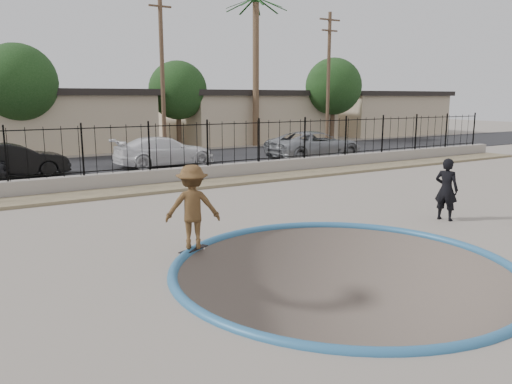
{
  "coord_description": "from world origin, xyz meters",
  "views": [
    {
      "loc": [
        -6.53,
        -8.27,
        3.41
      ],
      "look_at": [
        -0.24,
        2.0,
        1.11
      ],
      "focal_mm": 35.0,
      "sensor_mm": 36.0,
      "label": 1
    }
  ],
  "objects_px": {
    "videographer": "(446,189)",
    "car_d": "(315,145)",
    "skateboard": "(194,249)",
    "car_c": "(165,151)",
    "car_b": "(13,161)",
    "skater": "(193,211)"
  },
  "relations": [
    {
      "from": "videographer",
      "to": "car_b",
      "type": "height_order",
      "value": "videographer"
    },
    {
      "from": "skater",
      "to": "car_c",
      "type": "bearing_deg",
      "value": -84.29
    },
    {
      "from": "skateboard",
      "to": "car_b",
      "type": "height_order",
      "value": "car_b"
    },
    {
      "from": "skateboard",
      "to": "car_c",
      "type": "height_order",
      "value": "car_c"
    },
    {
      "from": "car_b",
      "to": "skater",
      "type": "bearing_deg",
      "value": -172.23
    },
    {
      "from": "videographer",
      "to": "car_b",
      "type": "distance_m",
      "value": 17.24
    },
    {
      "from": "skater",
      "to": "videographer",
      "type": "xyz_separation_m",
      "value": [
        7.26,
        -1.0,
        -0.06
      ]
    },
    {
      "from": "videographer",
      "to": "car_d",
      "type": "distance_m",
      "value": 13.89
    },
    {
      "from": "skateboard",
      "to": "skater",
      "type": "bearing_deg",
      "value": -69.51
    },
    {
      "from": "skateboard",
      "to": "car_d",
      "type": "distance_m",
      "value": 17.31
    },
    {
      "from": "skateboard",
      "to": "videographer",
      "type": "bearing_deg",
      "value": -32.34
    },
    {
      "from": "skater",
      "to": "car_c",
      "type": "relative_size",
      "value": 0.37
    },
    {
      "from": "skateboard",
      "to": "videographer",
      "type": "distance_m",
      "value": 7.37
    },
    {
      "from": "skateboard",
      "to": "car_b",
      "type": "xyz_separation_m",
      "value": [
        -2.22,
        13.4,
        0.7
      ]
    },
    {
      "from": "skater",
      "to": "car_b",
      "type": "distance_m",
      "value": 13.58
    },
    {
      "from": "skateboard",
      "to": "car_d",
      "type": "relative_size",
      "value": 0.15
    },
    {
      "from": "videographer",
      "to": "car_c",
      "type": "height_order",
      "value": "videographer"
    },
    {
      "from": "skateboard",
      "to": "videographer",
      "type": "relative_size",
      "value": 0.46
    },
    {
      "from": "skater",
      "to": "car_d",
      "type": "xyz_separation_m",
      "value": [
        12.64,
        11.8,
        -0.13
      ]
    },
    {
      "from": "car_b",
      "to": "car_d",
      "type": "relative_size",
      "value": 0.79
    },
    {
      "from": "skateboard",
      "to": "car_c",
      "type": "relative_size",
      "value": 0.16
    },
    {
      "from": "skateboard",
      "to": "car_c",
      "type": "xyz_separation_m",
      "value": [
        4.55,
        13.4,
        0.7
      ]
    }
  ]
}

